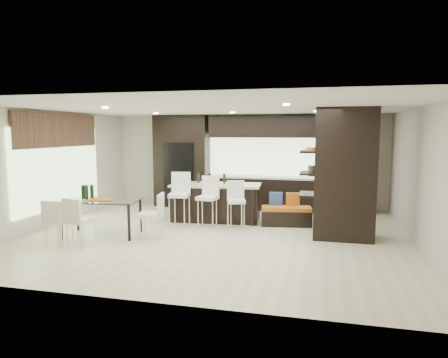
% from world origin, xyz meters
% --- Properties ---
extents(ground, '(8.00, 8.00, 0.00)m').
position_xyz_m(ground, '(0.00, 0.00, 0.00)').
color(ground, beige).
rests_on(ground, ground).
extents(back_wall, '(8.00, 0.02, 2.70)m').
position_xyz_m(back_wall, '(0.00, 3.50, 1.35)').
color(back_wall, beige).
rests_on(back_wall, ground).
extents(left_wall, '(0.02, 7.00, 2.70)m').
position_xyz_m(left_wall, '(-4.00, 0.00, 1.35)').
color(left_wall, beige).
rests_on(left_wall, ground).
extents(right_wall, '(0.02, 7.00, 2.70)m').
position_xyz_m(right_wall, '(4.00, 0.00, 1.35)').
color(right_wall, beige).
rests_on(right_wall, ground).
extents(ceiling, '(8.00, 7.00, 0.02)m').
position_xyz_m(ceiling, '(0.00, 0.00, 2.70)').
color(ceiling, white).
rests_on(ceiling, ground).
extents(window_left, '(0.04, 3.20, 1.90)m').
position_xyz_m(window_left, '(-3.96, 0.20, 1.35)').
color(window_left, '#B2D199').
rests_on(window_left, left_wall).
extents(window_back, '(3.40, 0.04, 1.20)m').
position_xyz_m(window_back, '(0.60, 3.46, 1.55)').
color(window_back, '#B2D199').
rests_on(window_back, back_wall).
extents(stone_accent, '(0.08, 3.00, 0.80)m').
position_xyz_m(stone_accent, '(-3.93, 0.20, 2.25)').
color(stone_accent, brown).
rests_on(stone_accent, left_wall).
extents(ceiling_spots, '(4.00, 3.00, 0.02)m').
position_xyz_m(ceiling_spots, '(0.00, 0.25, 2.68)').
color(ceiling_spots, white).
rests_on(ceiling_spots, ceiling).
extents(back_cabinetry, '(6.80, 0.68, 2.70)m').
position_xyz_m(back_cabinetry, '(0.50, 3.17, 1.35)').
color(back_cabinetry, black).
rests_on(back_cabinetry, ground).
extents(refrigerator, '(0.90, 0.68, 1.90)m').
position_xyz_m(refrigerator, '(-1.90, 3.12, 0.95)').
color(refrigerator, black).
rests_on(refrigerator, ground).
extents(partition_column, '(1.20, 0.80, 2.70)m').
position_xyz_m(partition_column, '(2.60, 0.40, 1.35)').
color(partition_column, black).
rests_on(partition_column, ground).
extents(kitchen_island, '(2.28, 1.13, 0.92)m').
position_xyz_m(kitchen_island, '(-0.40, 1.41, 0.46)').
color(kitchen_island, black).
rests_on(kitchen_island, ground).
extents(stool_left, '(0.51, 0.51, 1.02)m').
position_xyz_m(stool_left, '(-1.08, 0.61, 0.51)').
color(stool_left, white).
rests_on(stool_left, ground).
extents(stool_mid, '(0.48, 0.48, 0.96)m').
position_xyz_m(stool_mid, '(-0.40, 0.62, 0.48)').
color(stool_mid, white).
rests_on(stool_mid, ground).
extents(stool_right, '(0.49, 0.49, 0.89)m').
position_xyz_m(stool_right, '(0.28, 0.64, 0.45)').
color(stool_right, white).
rests_on(stool_right, ground).
extents(bench, '(1.23, 0.61, 0.45)m').
position_xyz_m(bench, '(1.36, 1.26, 0.23)').
color(bench, black).
rests_on(bench, ground).
extents(floor_vase, '(0.42, 0.42, 1.09)m').
position_xyz_m(floor_vase, '(2.30, 0.51, 0.55)').
color(floor_vase, '#3E4733').
rests_on(floor_vase, ground).
extents(dining_table, '(1.71, 1.10, 0.77)m').
position_xyz_m(dining_table, '(-2.40, -0.59, 0.39)').
color(dining_table, white).
rests_on(dining_table, ground).
extents(chair_near, '(0.59, 0.59, 0.88)m').
position_xyz_m(chair_near, '(-2.40, -1.36, 0.44)').
color(chair_near, white).
rests_on(chair_near, ground).
extents(chair_far, '(0.46, 0.46, 0.82)m').
position_xyz_m(chair_far, '(-2.91, -1.34, 0.41)').
color(chair_far, white).
rests_on(chair_far, ground).
extents(chair_end, '(0.55, 0.55, 0.87)m').
position_xyz_m(chair_end, '(-1.28, -0.59, 0.44)').
color(chair_end, white).
rests_on(chair_end, ground).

